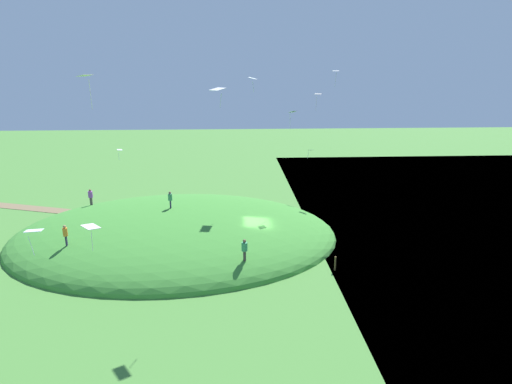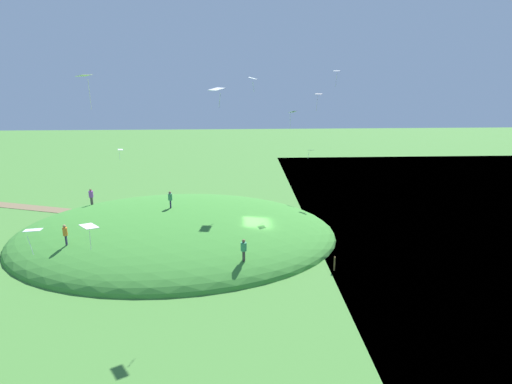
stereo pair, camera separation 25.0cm
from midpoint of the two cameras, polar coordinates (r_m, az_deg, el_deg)
name	(u,v)px [view 1 (the left image)]	position (r m, az deg, el deg)	size (l,w,h in m)	color
ground_plane	(257,244)	(39.26, 0.01, -7.17)	(160.00, 160.00, 0.00)	#457C34
grass_hill	(176,236)	(41.72, -11.15, -6.03)	(31.50, 23.54, 5.20)	#3C8331
dirt_path	(42,209)	(54.88, -27.57, -2.12)	(14.64, 1.70, 0.04)	brown
person_walking_path	(170,198)	(41.58, -11.95, -0.79)	(0.42, 0.42, 1.72)	#272443
person_near_shore	(65,233)	(37.46, -25.03, -5.11)	(0.40, 0.40, 1.79)	#2B2843
person_on_hilltop	(90,195)	(48.25, -22.04, -0.41)	(0.48, 0.48, 1.78)	#534646
person_watching_kites	(245,248)	(32.33, -1.82, -7.68)	(0.61, 0.61, 1.80)	#3E3536
kite_0	(218,90)	(29.08, -5.56, 13.89)	(1.26, 1.35, 1.37)	white
kite_1	(86,78)	(29.45, -22.72, 14.34)	(0.93, 1.08, 2.24)	white
kite_2	(318,95)	(52.72, 8.39, 13.10)	(1.05, 0.94, 2.06)	#F5E2D1
kite_3	(292,113)	(42.22, 4.86, 10.80)	(0.90, 0.86, 1.87)	white
kite_4	(310,151)	(50.11, 7.32, 5.69)	(0.73, 0.55, 1.13)	white
kite_5	(91,228)	(24.76, -22.13, -4.57)	(1.25, 1.26, 1.53)	white
kite_6	(34,232)	(28.96, -28.59, -4.84)	(1.09, 0.84, 1.62)	white
kite_7	(120,150)	(53.62, -18.46, 5.50)	(0.82, 0.98, 1.32)	white
kite_8	(252,79)	(42.81, -0.66, 15.39)	(1.01, 1.32, 1.46)	white
kite_9	(336,72)	(51.89, 10.84, 15.96)	(0.98, 0.87, 1.86)	white
mooring_post	(335,264)	(34.69, 10.67, -9.69)	(0.14, 0.14, 1.22)	brown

